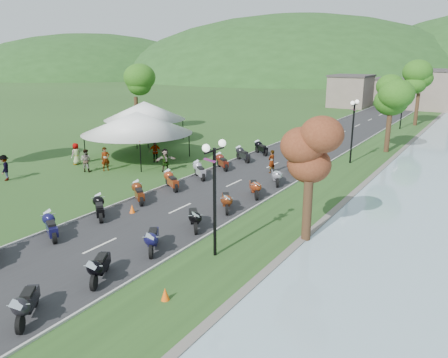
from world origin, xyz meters
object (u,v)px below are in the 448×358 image
Objects in this scene: pedestrian_a at (106,171)px; vendor_tent_main at (138,136)px; pedestrian_c at (6,180)px; pedestrian_b at (87,172)px.

vendor_tent_main is at bearing 34.48° from pedestrian_a.
pedestrian_b is at bearing 101.76° from pedestrian_c.
pedestrian_a reaches higher than pedestrian_b.
pedestrian_b is (-0.47, -5.19, -2.00)m from vendor_tent_main.
vendor_tent_main is at bearing -114.50° from pedestrian_b.
pedestrian_a is 6.85m from pedestrian_c.
pedestrian_a is at bearing -156.64° from pedestrian_b.
vendor_tent_main is 4.71m from pedestrian_a.
pedestrian_a is 1.43m from pedestrian_b.
pedestrian_a is at bearing 98.60° from pedestrian_c.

